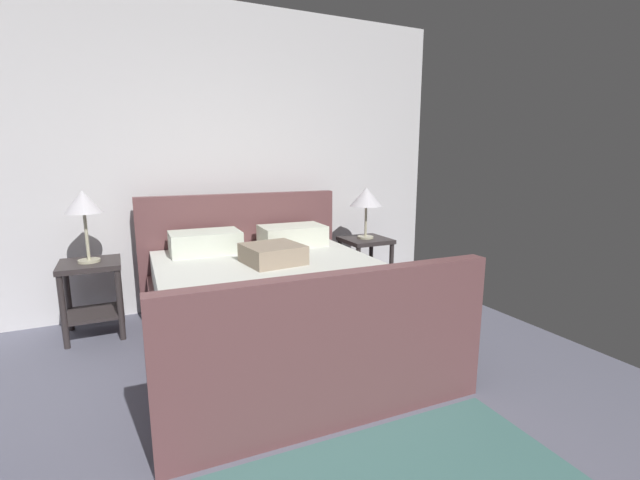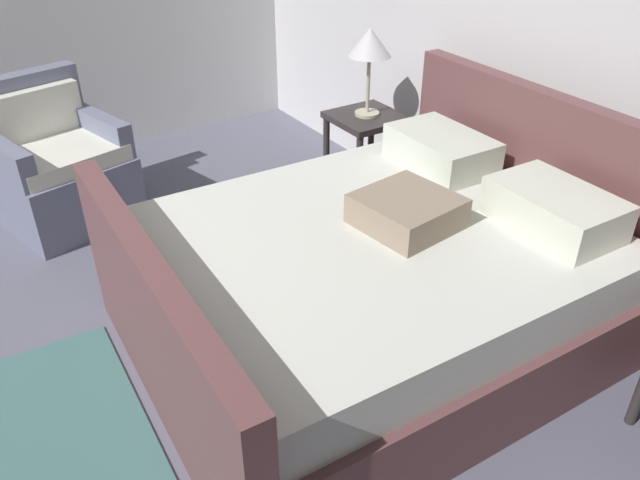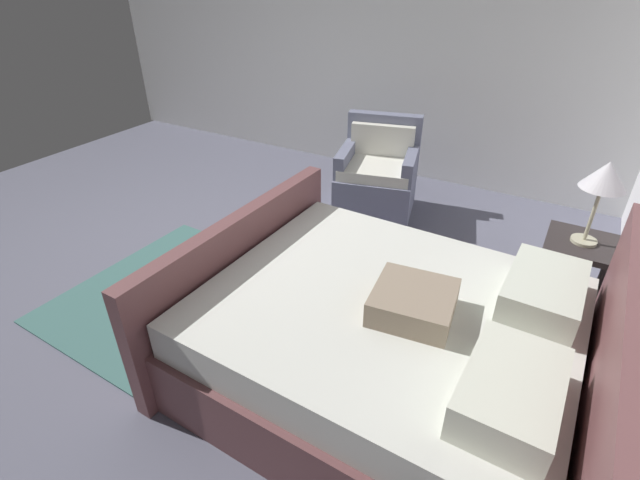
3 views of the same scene
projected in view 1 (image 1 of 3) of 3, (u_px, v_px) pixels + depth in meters
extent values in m
cube|color=silver|center=(175.00, 159.00, 3.87)|extent=(5.32, 0.12, 2.76)
cube|color=brown|center=(277.00, 323.00, 3.16)|extent=(1.74, 1.99, 0.40)
cube|color=brown|center=(242.00, 251.00, 4.02)|extent=(1.81, 0.15, 1.07)
cube|color=brown|center=(338.00, 352.00, 2.20)|extent=(1.81, 0.15, 0.84)
cube|color=silver|center=(276.00, 283.00, 3.10)|extent=(1.66, 1.93, 0.22)
cube|color=silver|center=(205.00, 242.00, 3.54)|extent=(0.57, 0.37, 0.18)
cube|color=silver|center=(292.00, 236.00, 3.84)|extent=(0.57, 0.37, 0.18)
cube|color=gray|center=(273.00, 254.00, 3.21)|extent=(0.45, 0.45, 0.14)
cube|color=#2F2928|center=(365.00, 240.00, 4.30)|extent=(0.44, 0.44, 0.04)
cube|color=#2F2928|center=(365.00, 279.00, 4.38)|extent=(0.40, 0.40, 0.02)
cylinder|color=#2F2928|center=(358.00, 276.00, 4.11)|extent=(0.04, 0.04, 0.56)
cylinder|color=#2F2928|center=(391.00, 271.00, 4.27)|extent=(0.04, 0.04, 0.56)
cylinder|color=#2F2928|center=(339.00, 267.00, 4.45)|extent=(0.04, 0.04, 0.56)
cylinder|color=#2F2928|center=(371.00, 263.00, 4.61)|extent=(0.04, 0.04, 0.56)
cylinder|color=#B7B293|center=(365.00, 237.00, 4.30)|extent=(0.16, 0.16, 0.02)
cylinder|color=#B7B293|center=(366.00, 221.00, 4.26)|extent=(0.02, 0.02, 0.30)
cone|color=silver|center=(366.00, 197.00, 4.22)|extent=(0.32, 0.32, 0.18)
cube|color=#2F2928|center=(90.00, 264.00, 3.34)|extent=(0.44, 0.44, 0.04)
cube|color=#2F2928|center=(95.00, 313.00, 3.41)|extent=(0.40, 0.40, 0.02)
cylinder|color=#2F2928|center=(63.00, 313.00, 3.15)|extent=(0.04, 0.04, 0.56)
cylinder|color=#2F2928|center=(120.00, 305.00, 3.31)|extent=(0.04, 0.04, 0.56)
cylinder|color=#2F2928|center=(68.00, 297.00, 3.49)|extent=(0.04, 0.04, 0.56)
cylinder|color=#2F2928|center=(120.00, 291.00, 3.64)|extent=(0.04, 0.04, 0.56)
cylinder|color=#B7B293|center=(89.00, 261.00, 3.33)|extent=(0.16, 0.16, 0.02)
cylinder|color=#B7B293|center=(87.00, 236.00, 3.30)|extent=(0.02, 0.02, 0.36)
cone|color=silver|center=(83.00, 202.00, 3.24)|extent=(0.27, 0.27, 0.17)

